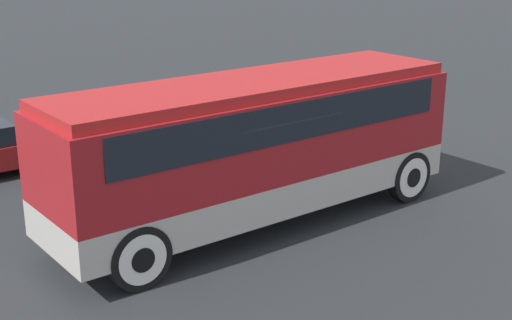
% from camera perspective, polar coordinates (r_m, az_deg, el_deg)
% --- Properties ---
extents(ground_plane, '(120.00, 120.00, 0.00)m').
position_cam_1_polar(ground_plane, '(15.41, 0.00, -5.00)').
color(ground_plane, '#26282B').
extents(tour_bus, '(9.13, 2.54, 3.14)m').
position_cam_1_polar(tour_bus, '(14.83, 0.29, 1.86)').
color(tour_bus, '#B7B2A8').
rests_on(tour_bus, ground_plane).
extents(parked_car_mid, '(4.79, 1.94, 1.44)m').
position_cam_1_polar(parked_car_mid, '(19.33, -7.49, 1.92)').
color(parked_car_mid, black).
rests_on(parked_car_mid, ground_plane).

